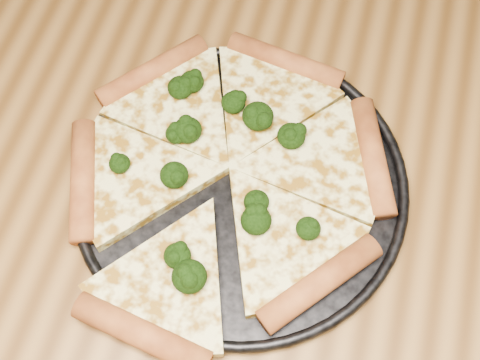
# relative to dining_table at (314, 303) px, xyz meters

# --- Properties ---
(dining_table) EXTENTS (1.20, 0.90, 0.75)m
(dining_table) POSITION_rel_dining_table_xyz_m (0.00, 0.00, 0.00)
(dining_table) COLOR brown
(dining_table) RESTS_ON ground
(pizza_pan) EXTENTS (0.35, 0.35, 0.02)m
(pizza_pan) POSITION_rel_dining_table_xyz_m (-0.10, 0.07, 0.10)
(pizza_pan) COLOR black
(pizza_pan) RESTS_ON dining_table
(pizza) EXTENTS (0.35, 0.38, 0.03)m
(pizza) POSITION_rel_dining_table_xyz_m (-0.12, 0.08, 0.11)
(pizza) COLOR #F5F196
(pizza) RESTS_ON pizza_pan
(broccoli_florets) EXTENTS (0.22, 0.24, 0.03)m
(broccoli_florets) POSITION_rel_dining_table_xyz_m (-0.13, 0.08, 0.12)
(broccoli_florets) COLOR black
(broccoli_florets) RESTS_ON pizza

